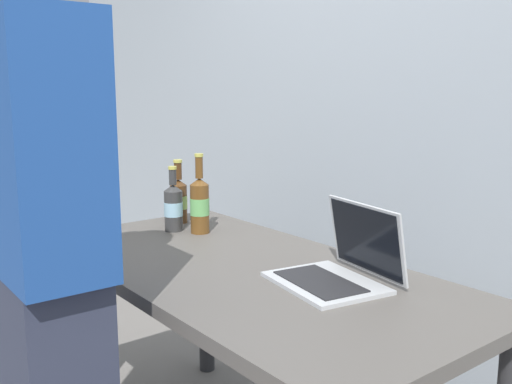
% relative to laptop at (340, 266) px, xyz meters
% --- Properties ---
extents(desk, '(1.58, 0.77, 0.76)m').
position_rel_laptop_xyz_m(desk, '(-0.30, -0.13, -0.15)').
color(desk, '#56514C').
rests_on(desk, ground).
extents(laptop, '(0.37, 0.35, 0.23)m').
position_rel_laptop_xyz_m(laptop, '(0.00, 0.00, 0.00)').
color(laptop, '#B7BABC').
rests_on(laptop, desk).
extents(beer_bottle_brown, '(0.07, 0.07, 0.26)m').
position_rel_laptop_xyz_m(beer_bottle_brown, '(-0.85, -0.07, 0.05)').
color(beer_bottle_brown, '#333333').
rests_on(beer_bottle_brown, desk).
extents(beer_bottle_amber, '(0.08, 0.08, 0.31)m').
position_rel_laptop_xyz_m(beer_bottle_amber, '(-0.75, -0.00, 0.07)').
color(beer_bottle_amber, brown).
rests_on(beer_bottle_amber, desk).
extents(beer_bottle_dark, '(0.07, 0.07, 0.27)m').
position_rel_laptop_xyz_m(beer_bottle_dark, '(-0.96, 0.02, 0.05)').
color(beer_bottle_dark, '#472B14').
rests_on(beer_bottle_dark, desk).
extents(person_figure, '(0.45, 0.29, 1.73)m').
position_rel_laptop_xyz_m(person_figure, '(-0.29, -0.76, 0.07)').
color(person_figure, '#2D3347').
rests_on(person_figure, ground).
extents(back_wall, '(6.00, 0.10, 2.60)m').
position_rel_laptop_xyz_m(back_wall, '(-0.30, 0.70, 0.50)').
color(back_wall, '#99A3AD').
rests_on(back_wall, ground).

